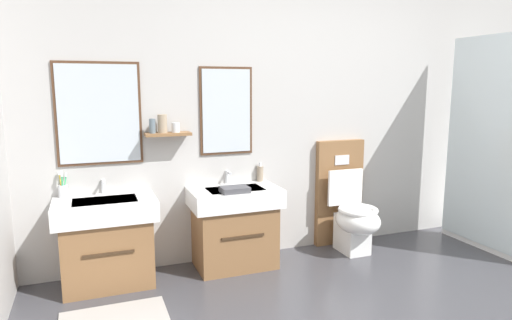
% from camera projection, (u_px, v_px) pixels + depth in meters
% --- Properties ---
extents(wall_back, '(5.18, 0.27, 2.76)m').
position_uv_depth(wall_back, '(307.00, 100.00, 4.09)').
color(wall_back, '#B7B5B2').
rests_on(wall_back, ground).
extents(bath_mat, '(0.68, 0.44, 0.01)m').
position_uv_depth(bath_mat, '(114.00, 320.00, 2.89)').
color(bath_mat, '#9E9993').
rests_on(bath_mat, ground).
extents(vanity_sink_left, '(0.74, 0.48, 0.67)m').
position_uv_depth(vanity_sink_left, '(107.00, 240.00, 3.38)').
color(vanity_sink_left, brown).
rests_on(vanity_sink_left, ground).
extents(tap_on_left_sink, '(0.03, 0.13, 0.11)m').
position_uv_depth(tap_on_left_sink, '(103.00, 185.00, 3.48)').
color(tap_on_left_sink, silver).
rests_on(tap_on_left_sink, vanity_sink_left).
extents(vanity_sink_right, '(0.74, 0.48, 0.67)m').
position_uv_depth(vanity_sink_right, '(234.00, 225.00, 3.74)').
color(vanity_sink_right, brown).
rests_on(vanity_sink_right, ground).
extents(tap_on_right_sink, '(0.03, 0.13, 0.11)m').
position_uv_depth(tap_on_right_sink, '(228.00, 176.00, 3.83)').
color(tap_on_right_sink, silver).
rests_on(tap_on_right_sink, vanity_sink_right).
extents(toilet, '(0.48, 0.62, 1.00)m').
position_uv_depth(toilet, '(348.00, 210.00, 4.12)').
color(toilet, brown).
rests_on(toilet, ground).
extents(toothbrush_cup, '(0.07, 0.07, 0.21)m').
position_uv_depth(toothbrush_cup, '(63.00, 190.00, 3.37)').
color(toothbrush_cup, silver).
rests_on(toothbrush_cup, vanity_sink_left).
extents(soap_dispenser, '(0.06, 0.06, 0.17)m').
position_uv_depth(soap_dispenser, '(260.00, 173.00, 3.94)').
color(soap_dispenser, gray).
rests_on(soap_dispenser, vanity_sink_right).
extents(folded_hand_towel, '(0.22, 0.16, 0.04)m').
position_uv_depth(folded_hand_towel, '(235.00, 189.00, 3.54)').
color(folded_hand_towel, '#47474C').
rests_on(folded_hand_towel, vanity_sink_right).
extents(shower_tray, '(0.85, 0.93, 1.95)m').
position_uv_depth(shower_tray, '(502.00, 201.00, 4.21)').
color(shower_tray, white).
rests_on(shower_tray, ground).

